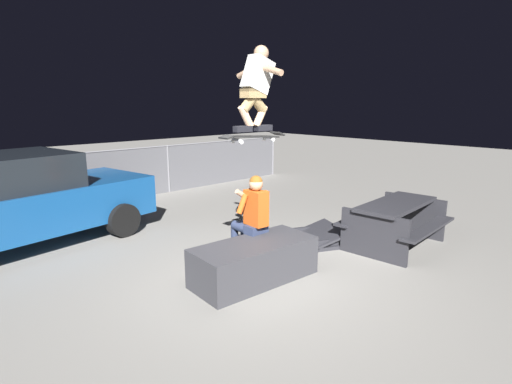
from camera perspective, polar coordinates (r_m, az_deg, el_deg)
name	(u,v)px	position (r m, az deg, el deg)	size (l,w,h in m)	color
ground_plane	(261,277)	(5.68, 0.65, -11.97)	(40.00, 40.00, 0.00)	gray
ledge_box_main	(255,262)	(5.49, -0.20, -9.82)	(1.70, 0.74, 0.53)	#38383D
person_sitting_on_ledge	(251,215)	(5.82, -0.68, -3.29)	(0.60, 0.77, 1.36)	#2D3856
skateboard	(253,137)	(5.51, -0.39, 7.83)	(1.03, 0.26, 0.13)	black
skater_airborne	(256,85)	(5.53, 0.06, 14.97)	(0.62, 0.89, 1.12)	black
kicker_ramp	(311,239)	(7.02, 7.76, -6.68)	(1.33, 1.27, 0.35)	#28282D
picnic_table_back	(395,217)	(7.08, 19.15, -3.36)	(1.78, 1.45, 0.75)	#28282D
fence_back	(94,176)	(10.10, -22.02, 2.06)	(12.05, 0.05, 1.26)	slate
parked_car	(15,201)	(7.62, -30.96, -1.13)	(4.41, 2.40, 1.56)	navy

